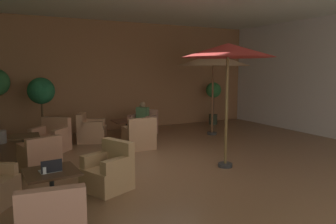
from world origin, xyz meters
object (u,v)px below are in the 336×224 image
Objects in this scene: cafe_table_mid_center at (127,125)px; iced_drink_cup at (44,170)px; potted_tree_mid_right at (213,95)px; potted_tree_left_corner at (41,94)px; armchair_front_right_east at (51,140)px; patron_blue_shirt at (143,113)px; armchair_front_right_north at (40,158)px; open_laptop at (51,169)px; cafe_table_front_left at (52,180)px; armchair_mid_center_south at (143,125)px; cafe_table_front_right at (24,142)px; armchair_front_left_north at (109,172)px; armchair_mid_center_east at (139,137)px; armchair_front_left_south at (53,223)px; patio_umbrella_tall_red at (228,51)px; patio_umbrella_center_beige at (213,60)px; armchair_mid_center_north at (91,131)px.

iced_drink_cup is (-2.85, -4.18, 0.20)m from cafe_table_mid_center.
potted_tree_left_corner is at bearing -178.26° from potted_tree_mid_right.
armchair_front_right_east is 1.69× the size of patron_blue_shirt.
iced_drink_cup is at bearing -94.23° from armchair_front_right_north.
open_laptop is (0.10, 0.04, -0.00)m from iced_drink_cup.
iced_drink_cup is (-0.58, -5.26, -0.76)m from potted_tree_left_corner.
cafe_table_front_left is 0.77× the size of armchair_mid_center_south.
cafe_table_front_left is at bearing -86.52° from cafe_table_front_right.
patron_blue_shirt is at bearing -7.91° from potted_tree_left_corner.
potted_tree_left_corner is at bearing 72.49° from cafe_table_front_right.
armchair_mid_center_east is at bearing 56.98° from armchair_front_left_north.
potted_tree_left_corner is 5.35m from iced_drink_cup.
cafe_table_mid_center is at bearing 36.41° from armchair_front_right_north.
armchair_front_left_south is 5.96m from cafe_table_mid_center.
open_laptop is (-3.58, -4.81, 0.37)m from armchair_mid_center_south.
armchair_front_left_south is (-0.15, -1.12, -0.18)m from cafe_table_front_left.
patio_umbrella_center_beige is (1.84, 3.13, -0.09)m from patio_umbrella_tall_red.
cafe_table_front_right is at bearing 93.48° from cafe_table_front_left.
potted_tree_mid_right is at bearing 17.27° from cafe_table_mid_center.
cafe_table_mid_center is (2.74, 4.08, -0.00)m from cafe_table_front_left.
armchair_mid_center_east reaches higher than armchair_front_right_east.
armchair_front_right_east is 1.75m from potted_tree_left_corner.
potted_tree_left_corner is at bearing 152.40° from armchair_mid_center_north.
open_laptop is at bearing -126.55° from patron_blue_shirt.
armchair_front_right_north is 2.24m from iced_drink_cup.
patio_umbrella_tall_red is at bearing -32.33° from cafe_table_front_right.
armchair_mid_center_north is 1.15× the size of armchair_mid_center_east.
armchair_front_left_south is 0.97× the size of armchair_front_right_north.
potted_tree_left_corner is at bearing 84.33° from armchair_front_left_south.
armchair_front_right_north is 2.93m from armchair_mid_center_north.
open_laptop reaches higher than iced_drink_cup.
armchair_mid_center_south reaches higher than cafe_table_front_right.
armchair_front_left_north is (1.04, 0.45, -0.16)m from cafe_table_front_left.
open_laptop is (0.14, 1.07, 0.37)m from armchair_front_left_south.
cafe_table_mid_center is (2.69, 1.98, 0.18)m from armchair_front_right_north.
potted_tree_mid_right is (6.36, 0.19, -0.28)m from potted_tree_left_corner.
armchair_mid_center_east is 4.10m from open_laptop.
cafe_table_front_left is 0.96× the size of armchair_front_left_south.
cafe_table_front_right is at bearing 178.46° from armchair_mid_center_east.
potted_tree_mid_right is (6.99, 6.48, 0.85)m from armchair_front_left_south.
armchair_mid_center_south is 0.40× the size of patio_umbrella_center_beige.
iced_drink_cup is (-2.81, -3.10, 0.37)m from armchair_mid_center_east.
armchair_front_left_south is 3.23m from armchair_front_right_north.
iced_drink_cup is (-6.95, -5.45, -0.47)m from potted_tree_mid_right.
iced_drink_cup is at bearing -146.44° from patio_umbrella_center_beige.
patio_umbrella_tall_red is (3.27, -3.25, 2.24)m from armchair_front_right_east.
armchair_mid_center_north is (1.74, 4.50, -0.16)m from cafe_table_front_left.
cafe_table_mid_center is at bearing 106.46° from patio_umbrella_tall_red.
patio_umbrella_tall_red reaches higher than armchair_mid_center_east.
armchair_front_right_north is (0.20, 3.22, -0.01)m from armchair_front_left_south.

